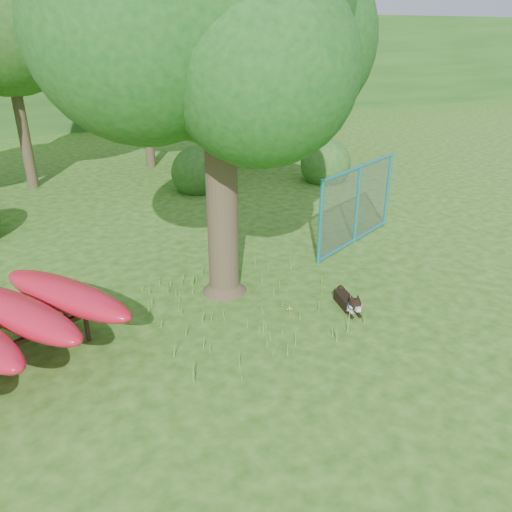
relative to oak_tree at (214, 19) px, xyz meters
name	(u,v)px	position (x,y,z in m)	size (l,w,h in m)	color
ground	(277,333)	(0.21, -1.95, -5.13)	(80.00, 80.00, 0.00)	#245210
oak_tree	(214,19)	(0.00, 0.00, 0.00)	(6.31, 5.57, 7.70)	#3B3020
wooden_post	(230,244)	(0.48, 0.63, -4.40)	(0.38, 0.20, 1.39)	brown
husky_dog	(349,302)	(1.87, -1.85, -4.97)	(0.42, 0.99, 0.45)	black
fence_section	(357,205)	(4.08, 0.86, -4.13)	(3.20, 1.43, 3.35)	teal
wildflower_clump	(289,310)	(0.69, -1.58, -4.96)	(0.10, 0.09, 0.21)	#568F2E
bg_tree_b	(0,8)	(-2.79, 10.05, 0.48)	(5.20, 5.20, 8.22)	#3B3020
bg_tree_c	(142,57)	(1.71, 11.05, -1.03)	(4.00, 4.00, 6.12)	#3B3020
bg_tree_d	(250,28)	(5.21, 9.05, -0.05)	(4.80, 4.80, 7.50)	#3B3020
bg_tree_e	(281,25)	(8.21, 12.05, 0.10)	(4.60, 4.60, 7.55)	#3B3020
shrub_right	(325,181)	(6.71, 6.05, -5.13)	(1.80, 1.80, 1.80)	#23521A
shrub_mid	(199,190)	(2.21, 7.05, -5.13)	(1.80, 1.80, 1.80)	#23521A
wooded_hillside	(53,67)	(0.21, 26.05, -2.13)	(80.00, 12.00, 6.00)	#23521A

